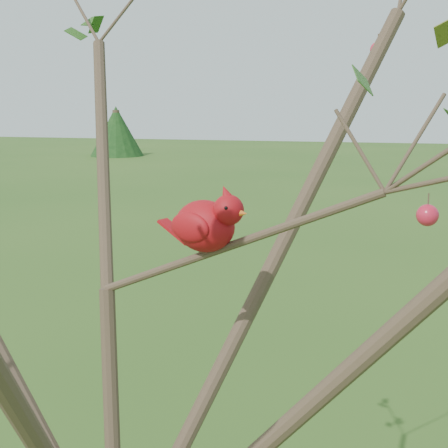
# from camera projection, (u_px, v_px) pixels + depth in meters

# --- Properties ---
(crabapple_tree) EXTENTS (2.35, 2.05, 2.95)m
(crabapple_tree) POSITION_uv_depth(u_px,v_px,m) (110.00, 226.00, 1.24)
(crabapple_tree) COLOR #402F22
(crabapple_tree) RESTS_ON ground
(cardinal) EXTENTS (0.22, 0.14, 0.16)m
(cardinal) POSITION_uv_depth(u_px,v_px,m) (207.00, 224.00, 1.29)
(cardinal) COLOR #9E0D11
(cardinal) RESTS_ON ground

